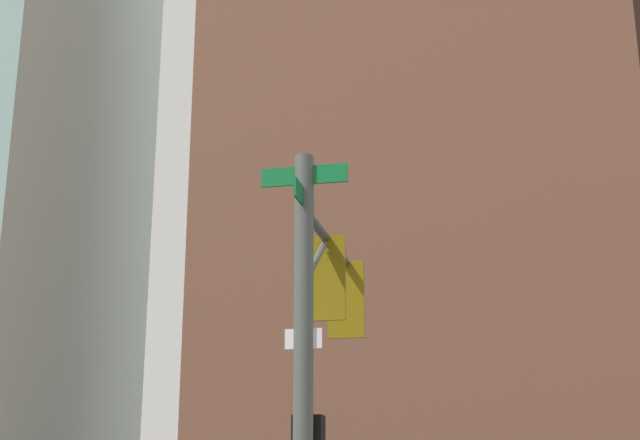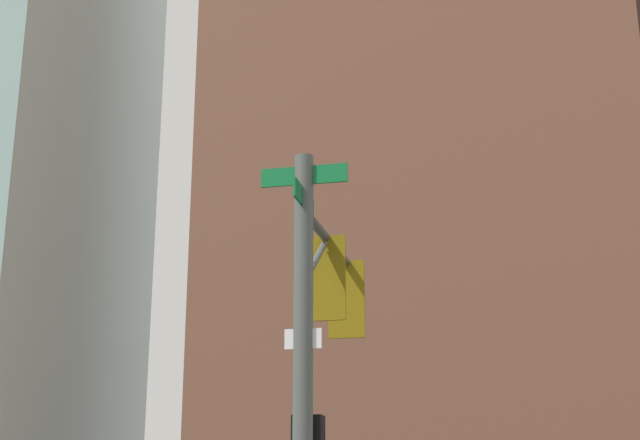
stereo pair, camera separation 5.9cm
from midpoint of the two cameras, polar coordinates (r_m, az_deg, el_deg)
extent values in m
cylinder|color=#4C514C|center=(11.13, -1.18, -10.93)|extent=(0.24, 0.24, 6.06)
cylinder|color=#4C514C|center=(13.33, 0.76, -1.75)|extent=(3.66, 0.88, 0.12)
cylinder|color=#4C514C|center=(12.09, -0.38, -2.40)|extent=(1.03, 0.29, 0.75)
cube|color=#0F6B33|center=(11.73, -1.10, 2.71)|extent=(0.25, 1.08, 0.24)
cube|color=#0F6B33|center=(11.64, -1.10, 1.31)|extent=(0.96, 0.23, 0.24)
cube|color=white|center=(11.23, -1.15, -7.19)|extent=(0.12, 0.45, 0.24)
cube|color=gold|center=(12.79, 0.38, -3.69)|extent=(0.40, 0.40, 1.00)
cube|color=#7D640C|center=(12.61, 0.20, -3.50)|extent=(0.15, 0.54, 1.16)
sphere|color=#470A07|center=(13.06, 0.57, -2.60)|extent=(0.20, 0.20, 0.20)
cylinder|color=gold|center=(13.14, 0.63, -2.29)|extent=(0.09, 0.23, 0.23)
sphere|color=#4C330A|center=(12.99, 0.57, -3.89)|extent=(0.20, 0.20, 0.20)
cylinder|color=gold|center=(13.07, 0.63, -3.57)|extent=(0.09, 0.23, 0.23)
sphere|color=green|center=(12.92, 0.58, -5.19)|extent=(0.20, 0.20, 0.20)
cylinder|color=gold|center=(13.00, 0.63, -4.85)|extent=(0.09, 0.23, 0.23)
cube|color=gold|center=(14.16, 1.60, -4.95)|extent=(0.40, 0.40, 1.00)
cube|color=#7D640C|center=(13.98, 1.45, -4.80)|extent=(0.15, 0.54, 1.16)
sphere|color=#470A07|center=(14.42, 1.75, -3.94)|extent=(0.20, 0.20, 0.20)
cylinder|color=gold|center=(14.50, 1.79, -3.65)|extent=(0.09, 0.23, 0.23)
sphere|color=#4C330A|center=(14.36, 1.76, -5.11)|extent=(0.20, 0.20, 0.20)
cylinder|color=gold|center=(14.44, 1.80, -4.81)|extent=(0.09, 0.23, 0.23)
sphere|color=green|center=(14.30, 1.77, -6.29)|extent=(0.20, 0.20, 0.20)
cylinder|color=gold|center=(14.38, 1.81, -5.98)|extent=(0.09, 0.23, 0.23)
cube|color=black|center=(11.36, -0.86, -12.72)|extent=(0.32, 0.40, 0.40)
cube|color=#EA5914|center=(11.49, -0.70, -12.76)|extent=(0.07, 0.25, 0.28)
cube|color=brown|center=(49.82, 4.33, 10.65)|extent=(24.22, 16.63, 49.40)
cube|color=brown|center=(52.34, 5.95, 4.62)|extent=(23.54, 14.71, 41.58)
camera|label=1|loc=(0.03, -90.14, 0.04)|focal=53.01mm
camera|label=2|loc=(0.03, 89.86, -0.04)|focal=53.01mm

